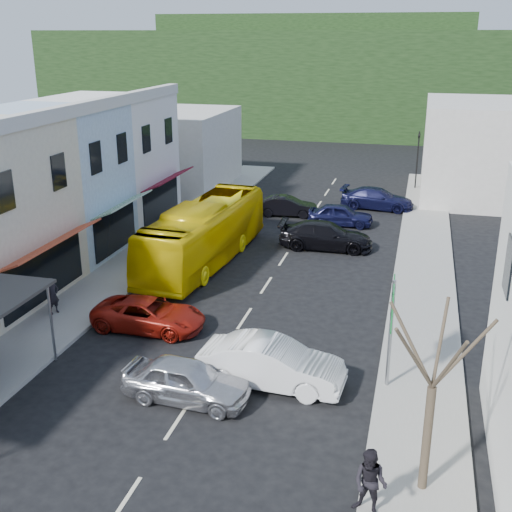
% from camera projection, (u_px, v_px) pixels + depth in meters
% --- Properties ---
extents(ground, '(120.00, 120.00, 0.00)m').
position_uv_depth(ground, '(216.00, 362.00, 24.21)').
color(ground, black).
rests_on(ground, ground).
extents(sidewalk_left, '(3.00, 52.00, 0.15)m').
position_uv_depth(sidewalk_left, '(142.00, 258.00, 35.10)').
color(sidewalk_left, gray).
rests_on(sidewalk_left, ground).
extents(sidewalk_right, '(3.00, 52.00, 0.15)m').
position_uv_depth(sidewalk_right, '(424.00, 283.00, 31.55)').
color(sidewalk_right, gray).
rests_on(sidewalk_right, ground).
extents(distant_block_left, '(8.00, 10.00, 6.00)m').
position_uv_depth(distant_block_left, '(176.00, 149.00, 50.73)').
color(distant_block_left, '#B7B2A8').
rests_on(distant_block_left, ground).
extents(distant_block_right, '(8.00, 12.00, 7.00)m').
position_uv_depth(distant_block_right, '(479.00, 149.00, 47.87)').
color(distant_block_right, '#B7B2A8').
rests_on(distant_block_right, ground).
extents(hillside, '(80.00, 26.00, 14.00)m').
position_uv_depth(hillside, '(361.00, 74.00, 81.82)').
color(hillside, black).
rests_on(hillside, ground).
extents(bus, '(3.34, 11.75, 3.10)m').
position_uv_depth(bus, '(204.00, 235.00, 34.15)').
color(bus, yellow).
rests_on(bus, ground).
extents(car_silver, '(4.51, 2.10, 1.40)m').
position_uv_depth(car_silver, '(186.00, 382.00, 21.45)').
color(car_silver, '#BBBABF').
rests_on(car_silver, ground).
extents(car_white, '(4.50, 2.05, 1.40)m').
position_uv_depth(car_white, '(272.00, 367.00, 22.39)').
color(car_white, silver).
rests_on(car_white, ground).
extents(car_red, '(4.64, 2.00, 1.40)m').
position_uv_depth(car_red, '(149.00, 314.00, 26.65)').
color(car_red, maroon).
rests_on(car_red, ground).
extents(car_black_near, '(4.57, 2.02, 1.40)m').
position_uv_depth(car_black_near, '(326.00, 237.00, 36.66)').
color(car_black_near, black).
rests_on(car_black_near, ground).
extents(car_navy_mid, '(4.42, 1.85, 1.40)m').
position_uv_depth(car_navy_mid, '(341.00, 215.00, 41.08)').
color(car_navy_mid, black).
rests_on(car_navy_mid, ground).
extents(car_black_far, '(4.54, 2.17, 1.40)m').
position_uv_depth(car_black_far, '(287.00, 206.00, 43.22)').
color(car_black_far, black).
rests_on(car_black_far, ground).
extents(car_navy_far, '(4.67, 2.29, 1.40)m').
position_uv_depth(car_navy_far, '(377.00, 199.00, 44.96)').
color(car_navy_far, black).
rests_on(car_navy_far, ground).
extents(pedestrian_left, '(0.61, 0.71, 1.70)m').
position_uv_depth(pedestrian_left, '(53.00, 295.00, 27.78)').
color(pedestrian_left, black).
rests_on(pedestrian_left, sidewalk_left).
extents(pedestrian_right, '(0.80, 0.63, 1.70)m').
position_uv_depth(pedestrian_right, '(370.00, 486.00, 16.07)').
color(pedestrian_right, black).
rests_on(pedestrian_right, sidewalk_right).
extents(direction_sign, '(0.32, 1.83, 4.05)m').
position_uv_depth(direction_sign, '(390.00, 336.00, 21.73)').
color(direction_sign, '#106028').
rests_on(direction_sign, ground).
extents(street_tree, '(2.54, 2.54, 6.44)m').
position_uv_depth(street_tree, '(432.00, 387.00, 16.31)').
color(street_tree, '#3D3022').
rests_on(street_tree, ground).
extents(traffic_signal, '(1.01, 1.19, 4.57)m').
position_uv_depth(traffic_signal, '(417.00, 161.00, 49.93)').
color(traffic_signal, black).
rests_on(traffic_signal, ground).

